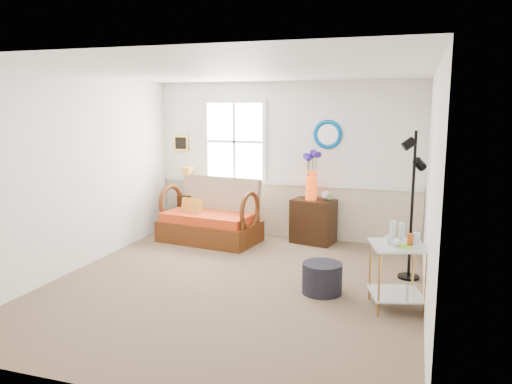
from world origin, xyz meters
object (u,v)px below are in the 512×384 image
(cabinet, at_px, (313,221))
(side_table, at_px, (397,277))
(loveseat, at_px, (209,211))
(floor_lamp, at_px, (412,206))
(lamp_stand, at_px, (189,213))
(ottoman, at_px, (322,278))

(cabinet, xyz_separation_m, side_table, (1.41, -2.35, 0.00))
(loveseat, distance_m, floor_lamp, 3.30)
(side_table, relative_size, floor_lamp, 0.38)
(lamp_stand, xyz_separation_m, ottoman, (2.81, -2.22, -0.15))
(floor_lamp, relative_size, ottoman, 4.00)
(lamp_stand, xyz_separation_m, cabinet, (2.25, -0.07, 0.02))
(side_table, xyz_separation_m, floor_lamp, (0.11, 1.06, 0.59))
(lamp_stand, xyz_separation_m, side_table, (3.66, -2.42, 0.03))
(floor_lamp, bearing_deg, lamp_stand, 140.44)
(ottoman, bearing_deg, side_table, -12.77)
(lamp_stand, bearing_deg, loveseat, -39.10)
(loveseat, relative_size, cabinet, 2.20)
(cabinet, bearing_deg, lamp_stand, -169.84)
(side_table, height_order, floor_lamp, floor_lamp)
(loveseat, height_order, cabinet, loveseat)
(lamp_stand, distance_m, ottoman, 3.58)
(cabinet, relative_size, ottoman, 1.50)
(cabinet, distance_m, ottoman, 2.23)
(lamp_stand, relative_size, cabinet, 0.94)
(cabinet, height_order, ottoman, cabinet)
(loveseat, height_order, ottoman, loveseat)
(lamp_stand, height_order, ottoman, lamp_stand)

